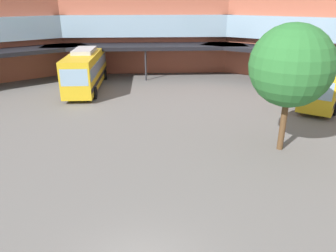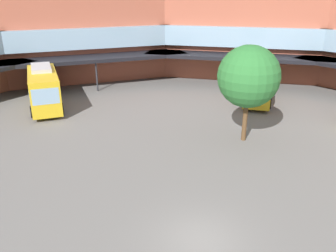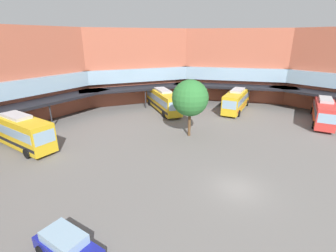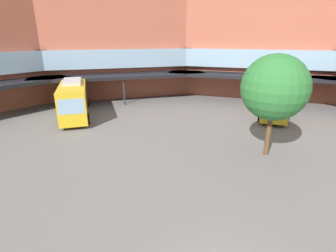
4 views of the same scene
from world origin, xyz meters
name	(u,v)px [view 2 (image 2 of 4)]	position (x,y,z in m)	size (l,w,h in m)	color
ground_plane	(200,240)	(0.00, 0.00, 0.00)	(117.82, 117.82, 0.00)	slate
station_building	(173,41)	(0.00, 18.55, 6.65)	(75.23, 47.80, 13.79)	#AD5942
bus_0	(258,79)	(9.63, 22.96, 1.91)	(6.12, 12.10, 3.78)	gold
bus_1	(43,85)	(-12.74, 21.39, 2.00)	(5.69, 11.12, 3.95)	gold
plaza_tree	(249,77)	(5.08, 11.41, 5.04)	(4.61, 4.61, 7.36)	brown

